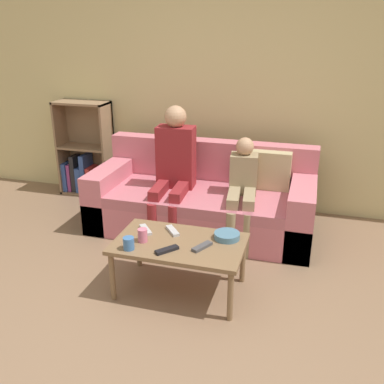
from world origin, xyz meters
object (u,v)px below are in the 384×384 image
(couch, at_px, (203,202))
(cup_far, at_px, (129,243))
(coffee_table, at_px, (179,247))
(tv_remote_0, at_px, (202,247))
(tv_remote_2, at_px, (146,230))
(person_child, at_px, (243,186))
(snack_bowl, at_px, (227,236))
(tv_remote_1, at_px, (173,231))
(person_adult, at_px, (174,162))
(tv_remote_3, at_px, (167,250))
(cup_near, at_px, (143,235))
(bookshelf, at_px, (85,158))

(couch, height_order, cup_far, couch)
(coffee_table, relative_size, tv_remote_0, 5.37)
(tv_remote_0, xyz_separation_m, tv_remote_2, (-0.47, 0.14, 0.00))
(person_child, distance_m, snack_bowl, 0.81)
(person_child, distance_m, tv_remote_1, 0.91)
(person_adult, bearing_deg, couch, 13.50)
(couch, distance_m, cup_far, 1.31)
(couch, bearing_deg, cup_far, -98.85)
(coffee_table, bearing_deg, tv_remote_3, -104.83)
(couch, distance_m, cup_near, 1.17)
(cup_near, xyz_separation_m, tv_remote_2, (-0.04, 0.16, -0.04))
(person_adult, bearing_deg, tv_remote_2, -88.69)
(coffee_table, bearing_deg, cup_near, -165.89)
(coffee_table, bearing_deg, tv_remote_0, -13.20)
(tv_remote_0, bearing_deg, coffee_table, -165.87)
(person_adult, bearing_deg, coffee_table, -73.04)
(coffee_table, xyz_separation_m, tv_remote_3, (-0.04, -0.15, 0.05))
(tv_remote_2, bearing_deg, person_child, 16.82)
(tv_remote_2, distance_m, tv_remote_3, 0.36)
(person_adult, xyz_separation_m, person_child, (0.65, -0.05, -0.14))
(cup_far, distance_m, tv_remote_1, 0.39)
(tv_remote_2, bearing_deg, couch, 39.80)
(tv_remote_1, bearing_deg, snack_bowl, -37.70)
(cup_near, bearing_deg, tv_remote_0, 2.93)
(coffee_table, bearing_deg, bookshelf, 135.66)
(coffee_table, bearing_deg, snack_bowl, 24.83)
(coffee_table, xyz_separation_m, tv_remote_2, (-0.30, 0.09, 0.05))
(tv_remote_2, xyz_separation_m, snack_bowl, (0.61, 0.05, 0.01))
(person_adult, distance_m, cup_near, 1.09)
(snack_bowl, bearing_deg, cup_far, -151.00)
(bookshelf, bearing_deg, person_child, -18.92)
(person_adult, distance_m, tv_remote_3, 1.23)
(cup_far, xyz_separation_m, snack_bowl, (0.62, 0.34, -0.02))
(person_child, height_order, snack_bowl, person_child)
(person_child, bearing_deg, cup_near, -124.64)
(tv_remote_0, bearing_deg, tv_remote_3, -125.70)
(tv_remote_0, distance_m, snack_bowl, 0.23)
(person_child, xyz_separation_m, tv_remote_1, (-0.38, -0.82, -0.10))
(cup_near, xyz_separation_m, tv_remote_3, (0.21, -0.09, -0.04))
(tv_remote_0, bearing_deg, person_adult, 145.02)
(snack_bowl, bearing_deg, tv_remote_2, -175.14)
(tv_remote_2, bearing_deg, cup_far, -130.48)
(person_child, bearing_deg, snack_bowl, -94.65)
(tv_remote_1, height_order, tv_remote_2, same)
(bookshelf, xyz_separation_m, tv_remote_2, (1.36, -1.53, -0.01))
(person_child, xyz_separation_m, cup_near, (-0.54, -1.02, -0.07))
(tv_remote_2, bearing_deg, person_adult, 55.41)
(bookshelf, height_order, person_adult, person_adult)
(person_adult, xyz_separation_m, tv_remote_2, (0.07, -0.91, -0.25))
(coffee_table, distance_m, tv_remote_3, 0.17)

